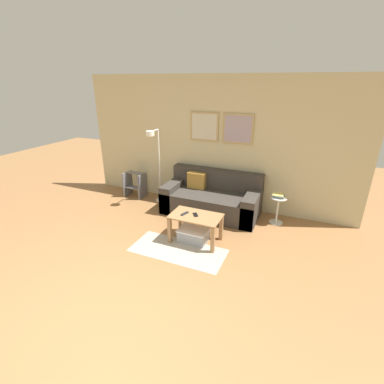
{
  "coord_description": "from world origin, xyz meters",
  "views": [
    {
      "loc": [
        1.79,
        -1.5,
        2.45
      ],
      "look_at": [
        0.23,
        2.1,
        0.85
      ],
      "focal_mm": 26.0,
      "sensor_mm": 36.0,
      "label": 1
    }
  ],
  "objects_px": {
    "couch": "(211,199)",
    "storage_bin": "(194,235)",
    "side_table": "(278,208)",
    "remote_control": "(185,214)",
    "floor_lamp": "(155,157)",
    "cell_phone": "(195,215)",
    "coffee_table": "(196,221)",
    "book_stack": "(278,196)",
    "step_stool": "(135,184)"
  },
  "relations": [
    {
      "from": "side_table",
      "to": "book_stack",
      "type": "xyz_separation_m",
      "value": [
        -0.01,
        0.0,
        0.24
      ]
    },
    {
      "from": "remote_control",
      "to": "step_stool",
      "type": "distance_m",
      "value": 2.17
    },
    {
      "from": "couch",
      "to": "cell_phone",
      "type": "bearing_deg",
      "value": -84.01
    },
    {
      "from": "side_table",
      "to": "couch",
      "type": "bearing_deg",
      "value": -177.64
    },
    {
      "from": "coffee_table",
      "to": "book_stack",
      "type": "relative_size",
      "value": 3.67
    },
    {
      "from": "storage_bin",
      "to": "cell_phone",
      "type": "height_order",
      "value": "cell_phone"
    },
    {
      "from": "book_stack",
      "to": "remote_control",
      "type": "xyz_separation_m",
      "value": [
        -1.29,
        -1.17,
        -0.07
      ]
    },
    {
      "from": "couch",
      "to": "coffee_table",
      "type": "distance_m",
      "value": 1.1
    },
    {
      "from": "side_table",
      "to": "step_stool",
      "type": "relative_size",
      "value": 0.94
    },
    {
      "from": "couch",
      "to": "coffee_table",
      "type": "relative_size",
      "value": 2.28
    },
    {
      "from": "floor_lamp",
      "to": "book_stack",
      "type": "relative_size",
      "value": 7.06
    },
    {
      "from": "coffee_table",
      "to": "remote_control",
      "type": "height_order",
      "value": "remote_control"
    },
    {
      "from": "floor_lamp",
      "to": "cell_phone",
      "type": "height_order",
      "value": "floor_lamp"
    },
    {
      "from": "cell_phone",
      "to": "couch",
      "type": "bearing_deg",
      "value": 62.16
    },
    {
      "from": "couch",
      "to": "remote_control",
      "type": "distance_m",
      "value": 1.14
    },
    {
      "from": "step_stool",
      "to": "floor_lamp",
      "type": "bearing_deg",
      "value": -12.36
    },
    {
      "from": "coffee_table",
      "to": "book_stack",
      "type": "xyz_separation_m",
      "value": [
        1.11,
        1.15,
        0.19
      ]
    },
    {
      "from": "book_stack",
      "to": "coffee_table",
      "type": "bearing_deg",
      "value": -133.9
    },
    {
      "from": "couch",
      "to": "step_stool",
      "type": "relative_size",
      "value": 3.39
    },
    {
      "from": "remote_control",
      "to": "step_stool",
      "type": "bearing_deg",
      "value": 163.38
    },
    {
      "from": "side_table",
      "to": "book_stack",
      "type": "height_order",
      "value": "book_stack"
    },
    {
      "from": "couch",
      "to": "cell_phone",
      "type": "relative_size",
      "value": 13.07
    },
    {
      "from": "side_table",
      "to": "remote_control",
      "type": "xyz_separation_m",
      "value": [
        -1.3,
        -1.17,
        0.17
      ]
    },
    {
      "from": "book_stack",
      "to": "remote_control",
      "type": "height_order",
      "value": "book_stack"
    },
    {
      "from": "storage_bin",
      "to": "book_stack",
      "type": "height_order",
      "value": "book_stack"
    },
    {
      "from": "couch",
      "to": "storage_bin",
      "type": "height_order",
      "value": "couch"
    },
    {
      "from": "book_stack",
      "to": "cell_phone",
      "type": "xyz_separation_m",
      "value": [
        -1.12,
        -1.13,
        -0.08
      ]
    },
    {
      "from": "coffee_table",
      "to": "floor_lamp",
      "type": "bearing_deg",
      "value": 141.5
    },
    {
      "from": "couch",
      "to": "step_stool",
      "type": "xyz_separation_m",
      "value": [
        -1.84,
        0.1,
        0.01
      ]
    },
    {
      "from": "floor_lamp",
      "to": "step_stool",
      "type": "bearing_deg",
      "value": 167.64
    },
    {
      "from": "storage_bin",
      "to": "step_stool",
      "type": "xyz_separation_m",
      "value": [
        -1.93,
        1.2,
        0.18
      ]
    },
    {
      "from": "couch",
      "to": "coffee_table",
      "type": "xyz_separation_m",
      "value": [
        0.13,
        -1.09,
        0.07
      ]
    },
    {
      "from": "floor_lamp",
      "to": "cell_phone",
      "type": "distance_m",
      "value": 1.75
    },
    {
      "from": "coffee_table",
      "to": "remote_control",
      "type": "relative_size",
      "value": 5.36
    },
    {
      "from": "book_stack",
      "to": "storage_bin",
      "type": "bearing_deg",
      "value": -134.48
    },
    {
      "from": "couch",
      "to": "remote_control",
      "type": "bearing_deg",
      "value": -92.82
    },
    {
      "from": "cell_phone",
      "to": "step_stool",
      "type": "distance_m",
      "value": 2.28
    },
    {
      "from": "cell_phone",
      "to": "coffee_table",
      "type": "bearing_deg",
      "value": -88.08
    },
    {
      "from": "storage_bin",
      "to": "book_stack",
      "type": "bearing_deg",
      "value": 45.52
    },
    {
      "from": "remote_control",
      "to": "floor_lamp",
      "type": "bearing_deg",
      "value": 154.29
    },
    {
      "from": "side_table",
      "to": "cell_phone",
      "type": "height_order",
      "value": "side_table"
    },
    {
      "from": "side_table",
      "to": "storage_bin",
      "type": "bearing_deg",
      "value": -134.92
    },
    {
      "from": "couch",
      "to": "coffee_table",
      "type": "height_order",
      "value": "couch"
    },
    {
      "from": "storage_bin",
      "to": "coffee_table",
      "type": "bearing_deg",
      "value": 14.97
    },
    {
      "from": "floor_lamp",
      "to": "step_stool",
      "type": "xyz_separation_m",
      "value": [
        -0.65,
        0.14,
        -0.71
      ]
    },
    {
      "from": "book_stack",
      "to": "cell_phone",
      "type": "relative_size",
      "value": 1.56
    },
    {
      "from": "remote_control",
      "to": "step_stool",
      "type": "relative_size",
      "value": 0.28
    },
    {
      "from": "coffee_table",
      "to": "side_table",
      "type": "xyz_separation_m",
      "value": [
        1.12,
        1.15,
        -0.05
      ]
    },
    {
      "from": "remote_control",
      "to": "cell_phone",
      "type": "height_order",
      "value": "remote_control"
    },
    {
      "from": "floor_lamp",
      "to": "book_stack",
      "type": "height_order",
      "value": "floor_lamp"
    }
  ]
}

